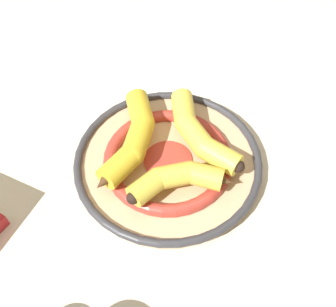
{
  "coord_description": "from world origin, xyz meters",
  "views": [
    {
      "loc": [
        -0.35,
        -0.14,
        0.56
      ],
      "look_at": [
        0.03,
        -0.03,
        0.04
      ],
      "focal_mm": 42.0,
      "sensor_mm": 36.0,
      "label": 1
    }
  ],
  "objects_px": {
    "banana_a": "(133,139)",
    "banana_c": "(178,179)",
    "decorative_bowl": "(168,161)",
    "banana_b": "(198,131)"
  },
  "relations": [
    {
      "from": "banana_c",
      "to": "banana_a",
      "type": "bearing_deg",
      "value": -59.37
    },
    {
      "from": "decorative_bowl",
      "to": "banana_b",
      "type": "bearing_deg",
      "value": -37.6
    },
    {
      "from": "banana_a",
      "to": "banana_c",
      "type": "bearing_deg",
      "value": -124.01
    },
    {
      "from": "decorative_bowl",
      "to": "banana_a",
      "type": "height_order",
      "value": "banana_a"
    },
    {
      "from": "decorative_bowl",
      "to": "banana_a",
      "type": "bearing_deg",
      "value": 88.55
    },
    {
      "from": "decorative_bowl",
      "to": "banana_b",
      "type": "xyz_separation_m",
      "value": [
        0.05,
        -0.04,
        0.04
      ]
    },
    {
      "from": "decorative_bowl",
      "to": "banana_c",
      "type": "height_order",
      "value": "banana_c"
    },
    {
      "from": "banana_c",
      "to": "decorative_bowl",
      "type": "bearing_deg",
      "value": -88.44
    },
    {
      "from": "decorative_bowl",
      "to": "banana_b",
      "type": "relative_size",
      "value": 1.93
    },
    {
      "from": "banana_b",
      "to": "banana_a",
      "type": "bearing_deg",
      "value": -109.43
    }
  ]
}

